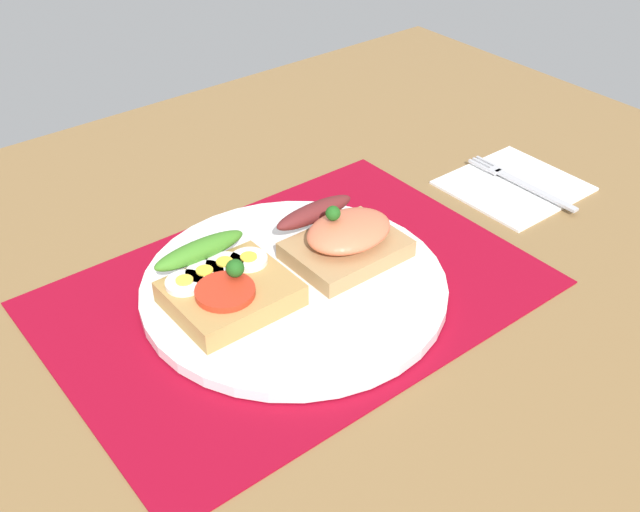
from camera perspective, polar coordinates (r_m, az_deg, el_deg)
ground_plane at (r=70.43cm, az=-1.92°, el=-3.84°), size 120.00×90.00×3.20cm
placemat at (r=69.33cm, az=-1.94°, el=-2.73°), size 43.24×30.36×0.30cm
plate at (r=68.90cm, az=-1.96°, el=-2.28°), size 27.81×27.81×1.08cm
sandwich_egg_tomato at (r=66.15cm, az=-7.19°, el=-2.18°), size 10.31×10.28×4.29cm
sandwich_salmon at (r=71.17cm, az=1.58°, el=1.56°), size 10.51×9.48×5.40cm
napkin at (r=87.48cm, az=14.62°, el=5.10°), size 13.72×12.77×0.60cm
fork at (r=87.52cm, az=14.70°, el=5.45°), size 1.62×14.48×0.32cm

